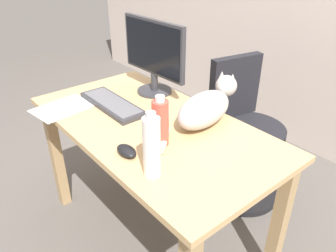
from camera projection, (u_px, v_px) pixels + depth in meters
ground_plane at (154, 233)px, 1.98m from camera, size 8.00×8.00×0.00m
desk at (152, 143)px, 1.67m from camera, size 1.32×0.70×0.76m
office_chair at (243, 140)px, 2.15m from camera, size 0.49×0.48×0.92m
monitor at (154, 54)px, 1.82m from camera, size 0.48×0.20×0.41m
keyboard at (112, 104)px, 1.76m from camera, size 0.44×0.15×0.03m
cat at (206, 106)px, 1.58m from camera, size 0.26×0.60×0.20m
computer_mouse at (127, 151)px, 1.36m from camera, size 0.11×0.06×0.04m
paper_sheet at (63, 108)px, 1.75m from camera, size 0.25×0.32×0.00m
water_bottle at (160, 122)px, 1.39m from camera, size 0.07×0.07×0.23m
spray_bottle at (152, 147)px, 1.20m from camera, size 0.07×0.07×0.26m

